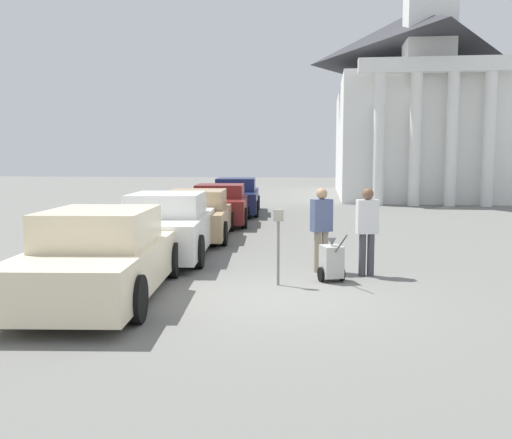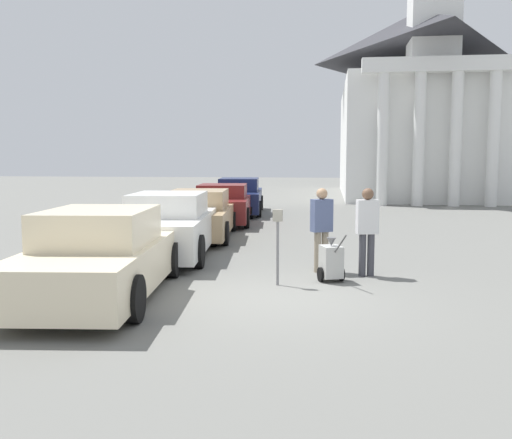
# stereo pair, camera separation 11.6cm
# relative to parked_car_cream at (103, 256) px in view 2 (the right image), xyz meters

# --- Properties ---
(ground_plane) EXTENTS (120.00, 120.00, 0.00)m
(ground_plane) POSITION_rel_parked_car_cream_xyz_m (2.85, 0.33, -0.69)
(ground_plane) COLOR slate
(parked_car_cream) EXTENTS (2.36, 5.16, 1.50)m
(parked_car_cream) POSITION_rel_parked_car_cream_xyz_m (0.00, 0.00, 0.00)
(parked_car_cream) COLOR beige
(parked_car_cream) RESTS_ON ground_plane
(parked_car_white) EXTENTS (2.34, 5.13, 1.52)m
(parked_car_white) POSITION_rel_parked_car_cream_xyz_m (-0.00, 4.09, 0.02)
(parked_car_white) COLOR silver
(parked_car_white) RESTS_ON ground_plane
(parked_car_tan) EXTENTS (2.28, 5.02, 1.42)m
(parked_car_tan) POSITION_rel_parked_car_cream_xyz_m (-0.00, 7.25, -0.03)
(parked_car_tan) COLOR tan
(parked_car_tan) RESTS_ON ground_plane
(parked_car_maroon) EXTENTS (2.34, 4.83, 1.41)m
(parked_car_maroon) POSITION_rel_parked_car_cream_xyz_m (-0.00, 11.01, -0.02)
(parked_car_maroon) COLOR maroon
(parked_car_maroon) RESTS_ON ground_plane
(parked_car_navy) EXTENTS (2.29, 5.32, 1.50)m
(parked_car_navy) POSITION_rel_parked_car_cream_xyz_m (-0.00, 14.73, 0.00)
(parked_car_navy) COLOR #19234C
(parked_car_navy) RESTS_ON ground_plane
(parking_meter) EXTENTS (0.18, 0.09, 1.41)m
(parking_meter) POSITION_rel_parked_car_cream_xyz_m (2.85, 1.26, 0.29)
(parking_meter) COLOR slate
(parking_meter) RESTS_ON ground_plane
(person_worker) EXTENTS (0.47, 0.39, 1.73)m
(person_worker) POSITION_rel_parked_car_cream_xyz_m (3.63, 2.60, 0.30)
(person_worker) COLOR gray
(person_worker) RESTS_ON ground_plane
(person_supervisor) EXTENTS (0.45, 0.30, 1.75)m
(person_supervisor) POSITION_rel_parked_car_cream_xyz_m (4.53, 2.30, 0.31)
(person_supervisor) COLOR #3F3F47
(person_supervisor) RESTS_ON ground_plane
(equipment_cart) EXTENTS (0.54, 0.99, 1.00)m
(equipment_cart) POSITION_rel_parked_car_cream_xyz_m (3.83, 1.71, -0.30)
(equipment_cart) COLOR #B2B2AD
(equipment_cart) RESTS_ON ground_plane
(church) EXTENTS (8.84, 17.82, 22.27)m
(church) POSITION_rel_parked_car_cream_xyz_m (8.94, 28.18, 5.31)
(church) COLOR white
(church) RESTS_ON ground_plane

